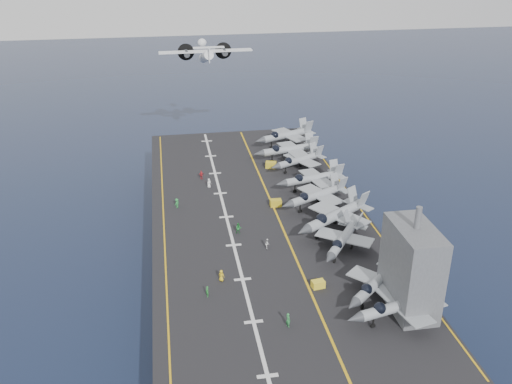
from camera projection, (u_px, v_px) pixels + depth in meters
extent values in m
plane|color=#142135|center=(260.00, 264.00, 106.25)|extent=(500.00, 500.00, 0.00)
cube|color=#56595E|center=(260.00, 241.00, 104.14)|extent=(36.00, 90.00, 10.00)
cube|color=black|center=(260.00, 215.00, 101.95)|extent=(38.00, 92.00, 0.40)
cube|color=gold|center=(276.00, 213.00, 102.30)|extent=(0.35, 90.00, 0.02)
cube|color=silver|center=(226.00, 217.00, 100.96)|extent=(0.50, 90.00, 0.02)
cube|color=gold|center=(164.00, 222.00, 99.31)|extent=(0.25, 90.00, 0.02)
cube|color=gold|center=(359.00, 207.00, 104.61)|extent=(0.25, 90.00, 0.02)
imported|color=yellow|center=(221.00, 276.00, 82.40)|extent=(1.28, 1.16, 1.78)
imported|color=#268C33|center=(207.00, 292.00, 78.90)|extent=(0.93, 1.14, 1.64)
imported|color=#1D8330|center=(239.00, 228.00, 95.22)|extent=(1.18, 0.83, 1.88)
imported|color=green|center=(177.00, 203.00, 104.01)|extent=(1.26, 1.29, 1.80)
imported|color=red|center=(201.00, 175.00, 115.70)|extent=(1.24, 0.94, 1.86)
imported|color=white|center=(209.00, 183.00, 112.13)|extent=(1.31, 1.29, 1.84)
imported|color=#2A833E|center=(288.00, 320.00, 72.91)|extent=(1.25, 1.45, 2.04)
imported|color=silver|center=(267.00, 243.00, 90.85)|extent=(0.74, 1.05, 1.69)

